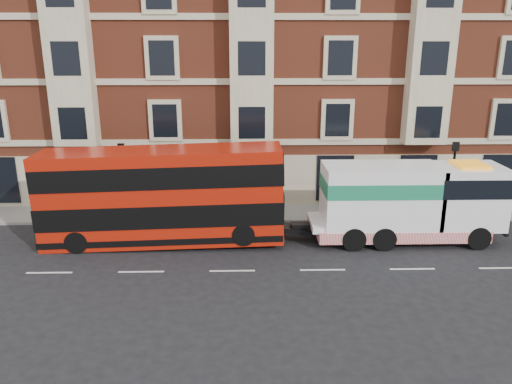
{
  "coord_description": "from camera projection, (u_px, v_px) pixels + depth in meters",
  "views": [
    {
      "loc": [
        0.58,
        -20.03,
        9.69
      ],
      "look_at": [
        1.14,
        4.0,
        2.42
      ],
      "focal_mm": 35.0,
      "sensor_mm": 36.0,
      "label": 1
    }
  ],
  "objects": [
    {
      "name": "ground",
      "position": [
        232.0,
        271.0,
        21.96
      ],
      "size": [
        120.0,
        120.0,
        0.0
      ],
      "primitive_type": "plane",
      "color": "black",
      "rests_on": "ground"
    },
    {
      "name": "sidewalk",
      "position": [
        235.0,
        213.0,
        29.11
      ],
      "size": [
        90.0,
        3.0,
        0.15
      ],
      "primitive_type": "cube",
      "color": "slate",
      "rests_on": "ground"
    },
    {
      "name": "victorian_terrace",
      "position": [
        243.0,
        36.0,
        33.41
      ],
      "size": [
        45.0,
        12.0,
        20.4
      ],
      "color": "brown",
      "rests_on": "ground"
    },
    {
      "name": "lamp_post_west",
      "position": [
        123.0,
        177.0,
        26.98
      ],
      "size": [
        0.35,
        0.15,
        4.35
      ],
      "color": "black",
      "rests_on": "sidewalk"
    },
    {
      "name": "lamp_post_east",
      "position": [
        452.0,
        175.0,
        27.38
      ],
      "size": [
        0.35,
        0.15,
        4.35
      ],
      "color": "black",
      "rests_on": "sidewalk"
    },
    {
      "name": "double_decker_bus",
      "position": [
        162.0,
        195.0,
        24.35
      ],
      "size": [
        11.75,
        2.7,
        4.76
      ],
      "color": "#AD1909",
      "rests_on": "ground"
    },
    {
      "name": "tow_truck",
      "position": [
        406.0,
        201.0,
        24.74
      ],
      "size": [
        9.41,
        2.78,
        3.92
      ],
      "color": "white",
      "rests_on": "ground"
    },
    {
      "name": "pedestrian",
      "position": [
        56.0,
        205.0,
        27.31
      ],
      "size": [
        0.76,
        0.59,
        1.86
      ],
      "primitive_type": "imported",
      "rotation": [
        0.0,
        0.0,
        -0.23
      ],
      "color": "black",
      "rests_on": "sidewalk"
    }
  ]
}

